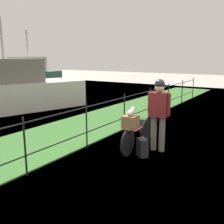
% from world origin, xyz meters
% --- Properties ---
extents(ground_plane, '(60.00, 60.00, 0.00)m').
position_xyz_m(ground_plane, '(0.00, 0.00, 0.00)').
color(ground_plane, '#B2ADA3').
extents(grass_strip, '(27.00, 2.40, 0.03)m').
position_xyz_m(grass_strip, '(0.00, 3.11, 0.01)').
color(grass_strip, '#38702D').
rests_on(grass_strip, ground).
extents(iron_fence, '(18.04, 0.04, 1.12)m').
position_xyz_m(iron_fence, '(0.00, 1.84, 0.65)').
color(iron_fence, black).
rests_on(iron_fence, ground).
extents(bicycle_main, '(1.65, 0.17, 0.62)m').
position_xyz_m(bicycle_main, '(0.58, 0.78, 0.33)').
color(bicycle_main, black).
rests_on(bicycle_main, ground).
extents(wooden_crate, '(0.35, 0.31, 0.28)m').
position_xyz_m(wooden_crate, '(0.20, 0.76, 0.76)').
color(wooden_crate, olive).
rests_on(wooden_crate, bicycle_main).
extents(terrier_dog, '(0.32, 0.15, 0.18)m').
position_xyz_m(terrier_dog, '(0.23, 0.77, 0.98)').
color(terrier_dog, silver).
rests_on(terrier_dog, wooden_crate).
extents(cyclist_person, '(0.28, 0.54, 1.68)m').
position_xyz_m(cyclist_person, '(0.77, 0.34, 1.00)').
color(cyclist_person, slate).
rests_on(cyclist_person, ground).
extents(backpack_on_paving, '(0.32, 0.33, 0.40)m').
position_xyz_m(backpack_on_paving, '(0.24, 0.48, 0.20)').
color(backpack_on_paving, black).
rests_on(backpack_on_paving, ground).
extents(mooring_bollard, '(0.20, 0.20, 0.38)m').
position_xyz_m(mooring_bollard, '(2.03, 1.34, 0.19)').
color(mooring_bollard, '#38383D').
rests_on(mooring_bollard, ground).
extents(bicycle_parked, '(1.61, 0.18, 0.65)m').
position_xyz_m(bicycle_parked, '(3.33, 1.44, 0.34)').
color(bicycle_parked, black).
rests_on(bicycle_parked, ground).
extents(moored_boat_near, '(5.21, 2.79, 3.80)m').
position_xyz_m(moored_boat_near, '(6.23, 11.35, 0.84)').
color(moored_boat_near, '#336656').
rests_on(moored_boat_near, ground).
extents(moored_boat_far, '(6.71, 3.94, 3.70)m').
position_xyz_m(moored_boat_far, '(1.78, 7.42, 0.79)').
color(moored_boat_far, silver).
rests_on(moored_boat_far, ground).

